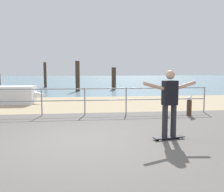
{
  "coord_description": "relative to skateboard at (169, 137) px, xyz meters",
  "views": [
    {
      "loc": [
        0.15,
        -6.2,
        1.77
      ],
      "look_at": [
        1.17,
        2.0,
        0.9
      ],
      "focal_mm": 41.47,
      "sensor_mm": 36.0,
      "label": 1
    }
  ],
  "objects": [
    {
      "name": "groyne_post_1",
      "position": [
        -5.44,
        18.86,
        1.13
      ],
      "size": [
        0.27,
        0.27,
        2.39
      ],
      "primitive_type": "cylinder",
      "color": "#422D1E",
      "rests_on": "ground"
    },
    {
      "name": "beach_strip",
      "position": [
        -2.34,
        7.12,
        -0.07
      ],
      "size": [
        24.0,
        6.0,
        0.04
      ],
      "primitive_type": "cube",
      "color": "tan",
      "rests_on": "ground"
    },
    {
      "name": "bollard_short",
      "position": [
        1.88,
        3.09,
        0.23
      ],
      "size": [
        0.18,
        0.18,
        0.6
      ],
      "primitive_type": "cylinder",
      "color": "#422D1E",
      "rests_on": "ground"
    },
    {
      "name": "seagull",
      "position": [
        1.89,
        3.11,
        0.61
      ],
      "size": [
        0.35,
        0.41,
        0.18
      ],
      "color": "white",
      "rests_on": "bollard_short"
    },
    {
      "name": "skateboarder",
      "position": [
        -0.0,
        0.0,
        0.95
      ],
      "size": [
        1.44,
        0.36,
        1.65
      ],
      "color": "#26262B",
      "rests_on": "skateboard"
    },
    {
      "name": "skateboard",
      "position": [
        0.0,
        0.0,
        0.0
      ],
      "size": [
        0.82,
        0.35,
        0.08
      ],
      "color": "black",
      "rests_on": "ground"
    },
    {
      "name": "groyne_post_2",
      "position": [
        -2.37,
        14.44,
        1.13
      ],
      "size": [
        0.34,
        0.34,
        2.39
      ],
      "primitive_type": "cylinder",
      "color": "#422D1E",
      "rests_on": "ground"
    },
    {
      "name": "groyne_post_3",
      "position": [
        0.69,
        15.9,
        0.88
      ],
      "size": [
        0.37,
        0.37,
        1.9
      ],
      "primitive_type": "cylinder",
      "color": "#422D1E",
      "rests_on": "ground"
    },
    {
      "name": "railing_fence",
      "position": [
        -2.81,
        3.72,
        0.63
      ],
      "size": [
        11.24,
        0.05,
        1.05
      ],
      "color": "gray",
      "rests_on": "ground"
    },
    {
      "name": "sea_surface",
      "position": [
        -2.34,
        35.12,
        -0.07
      ],
      "size": [
        72.0,
        50.0,
        0.04
      ],
      "primitive_type": "cube",
      "color": "slate",
      "rests_on": "ground"
    },
    {
      "name": "ground_plane",
      "position": [
        -2.34,
        -0.88,
        -0.07
      ],
      "size": [
        24.0,
        10.0,
        0.04
      ],
      "primitive_type": "cube",
      "color": "#605B56",
      "rests_on": "ground"
    }
  ]
}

